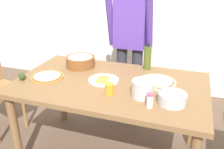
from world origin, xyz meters
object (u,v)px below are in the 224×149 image
object	(u,v)px
dining_table	(110,92)
olive_oil_bottle	(147,58)
salt_shaker	(150,100)
mixing_bowl_steel	(172,98)
avocado	(22,76)
person_cook	(130,39)
pizza_raw_on_board	(157,82)
plate_with_slice	(103,80)
steel_pot	(143,89)
popcorn_bowl	(80,60)
cup_orange	(109,89)
pizza_cooked_on_tray	(47,77)

from	to	relation	value
dining_table	olive_oil_bottle	bearing A→B (deg)	59.73
olive_oil_bottle	salt_shaker	size ratio (longest dim) A/B	2.42
mixing_bowl_steel	salt_shaker	distance (m)	0.17
avocado	person_cook	bearing A→B (deg)	53.96
pizza_raw_on_board	plate_with_slice	size ratio (longest dim) A/B	1.22
person_cook	dining_table	bearing A→B (deg)	-87.67
mixing_bowl_steel	steel_pot	world-z (taller)	steel_pot
popcorn_bowl	cup_orange	world-z (taller)	popcorn_bowl
person_cook	steel_pot	size ratio (longest dim) A/B	9.34
plate_with_slice	popcorn_bowl	distance (m)	0.42
dining_table	salt_shaker	world-z (taller)	salt_shaker
person_cook	salt_shaker	bearing A→B (deg)	-68.23
dining_table	pizza_raw_on_board	bearing A→B (deg)	17.57
cup_orange	avocado	bearing A→B (deg)	179.94
pizza_cooked_on_tray	salt_shaker	distance (m)	0.97
plate_with_slice	olive_oil_bottle	size ratio (longest dim) A/B	1.02
cup_orange	salt_shaker	xyz separation A→B (m)	(0.33, -0.10, 0.01)
mixing_bowl_steel	steel_pot	bearing A→B (deg)	170.79
plate_with_slice	olive_oil_bottle	bearing A→B (deg)	52.91
popcorn_bowl	avocado	world-z (taller)	popcorn_bowl
pizza_cooked_on_tray	salt_shaker	bearing A→B (deg)	-12.42
popcorn_bowl	olive_oil_bottle	world-z (taller)	olive_oil_bottle
dining_table	person_cook	xyz separation A→B (m)	(-0.03, 0.76, 0.27)
mixing_bowl_steel	person_cook	bearing A→B (deg)	120.51
salt_shaker	steel_pot	bearing A→B (deg)	119.64
steel_pot	cup_orange	xyz separation A→B (m)	(-0.25, -0.04, -0.02)
olive_oil_bottle	steel_pot	world-z (taller)	olive_oil_bottle
dining_table	steel_pot	xyz separation A→B (m)	(0.31, -0.16, 0.16)
plate_with_slice	cup_orange	size ratio (longest dim) A/B	3.06
dining_table	pizza_cooked_on_tray	bearing A→B (deg)	-170.70
pizza_raw_on_board	steel_pot	world-z (taller)	steel_pot
cup_orange	mixing_bowl_steel	bearing A→B (deg)	0.72
dining_table	person_cook	size ratio (longest dim) A/B	0.99
pizza_cooked_on_tray	steel_pot	xyz separation A→B (m)	(0.87, -0.07, 0.06)
olive_oil_bottle	person_cook	bearing A→B (deg)	126.71
pizza_raw_on_board	mixing_bowl_steel	size ratio (longest dim) A/B	1.59
pizza_raw_on_board	cup_orange	distance (m)	0.45
olive_oil_bottle	plate_with_slice	bearing A→B (deg)	-127.09
pizza_raw_on_board	dining_table	bearing A→B (deg)	-162.43
mixing_bowl_steel	cup_orange	bearing A→B (deg)	-179.28
pizza_raw_on_board	mixing_bowl_steel	bearing A→B (deg)	-63.73
person_cook	popcorn_bowl	distance (m)	0.63
plate_with_slice	mixing_bowl_steel	size ratio (longest dim) A/B	1.30
pizza_raw_on_board	pizza_cooked_on_tray	bearing A→B (deg)	-167.29
person_cook	pizza_cooked_on_tray	xyz separation A→B (m)	(-0.52, -0.85, -0.17)
dining_table	steel_pot	size ratio (longest dim) A/B	9.22
cup_orange	popcorn_bowl	bearing A→B (deg)	135.13
dining_table	steel_pot	world-z (taller)	steel_pot
pizza_raw_on_board	popcorn_bowl	xyz separation A→B (m)	(-0.77, 0.14, 0.05)
pizza_raw_on_board	plate_with_slice	bearing A→B (deg)	-165.78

